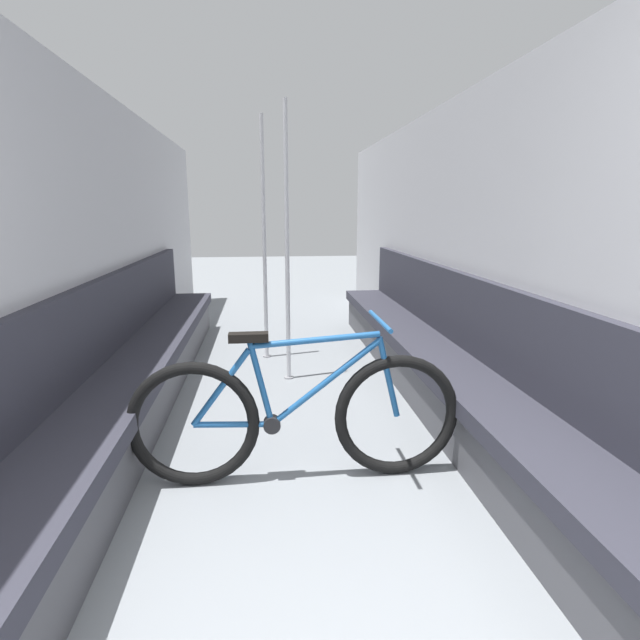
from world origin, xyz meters
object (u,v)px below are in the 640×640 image
Objects in this scene: bench_seat_row_right at (439,363)px; grab_pole_near at (264,244)px; grab_pole_far at (287,250)px; bench_seat_row_left at (133,373)px; bicycle at (297,417)px.

grab_pole_near is (-1.29, 1.31, 0.80)m from bench_seat_row_right.
bench_seat_row_right is 1.51m from grab_pole_far.
bench_seat_row_left is at bearing 180.00° from bench_seat_row_right.
bench_seat_row_left is 2.34× the size of grab_pole_near.
bench_seat_row_left is 1.00× the size of bench_seat_row_right.
bench_seat_row_right is (2.23, 0.00, 0.00)m from bench_seat_row_left.
grab_pole_far is at bearing 149.69° from bench_seat_row_right.
bicycle is at bearing -86.26° from grab_pole_near.
grab_pole_far is at bearing -74.44° from grab_pole_near.
grab_pole_far is (1.13, 0.65, 0.80)m from bench_seat_row_left.
bench_seat_row_left is at bearing -150.21° from grab_pole_far.
grab_pole_near is (-0.15, 2.32, 0.75)m from bicycle.
grab_pole_near and grab_pole_far have the same top height.
bench_seat_row_left is 1.53m from grab_pole_far.
bicycle is 2.44m from grab_pole_near.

